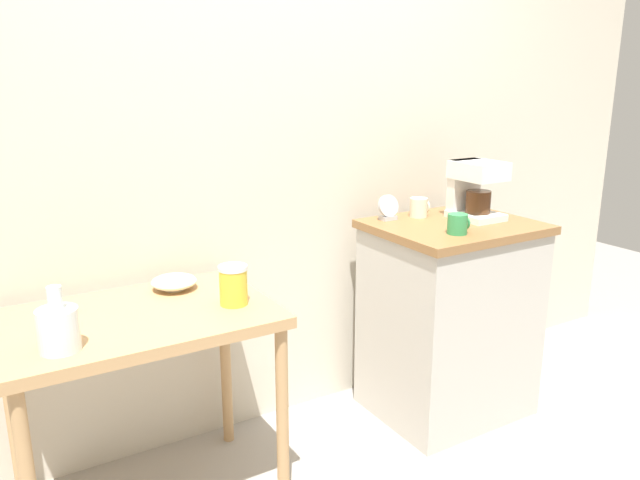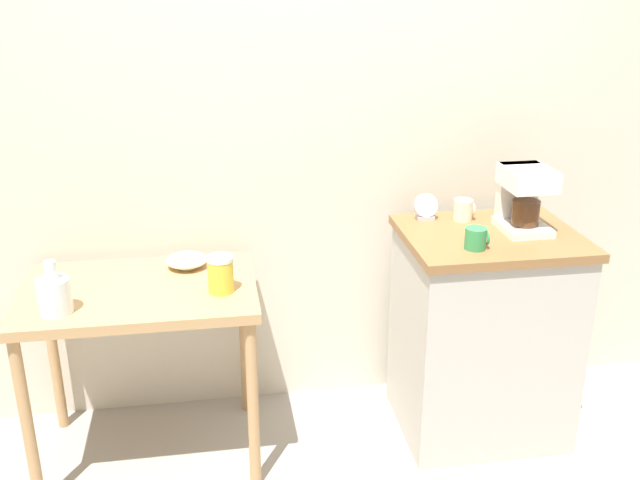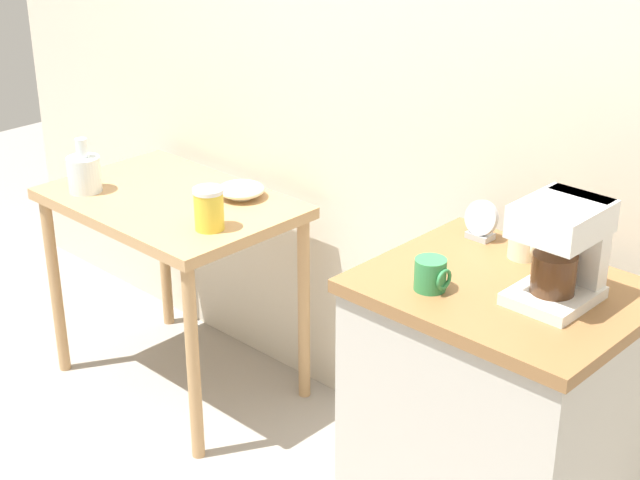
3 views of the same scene
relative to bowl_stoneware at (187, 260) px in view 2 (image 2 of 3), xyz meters
The scene contains 11 objects.
ground_plane 0.95m from the bowl_stoneware, 22.00° to the right, with size 8.00×8.00×0.00m, color gray.
back_wall 0.88m from the bowl_stoneware, 21.69° to the left, with size 4.40×0.10×2.80m, color beige.
wooden_table 0.28m from the bowl_stoneware, 136.45° to the right, with size 0.89×0.59×0.76m.
kitchen_counter 1.27m from the bowl_stoneware, ahead, with size 0.70×0.57×0.90m.
bowl_stoneware is the anchor object (origin of this frame).
glass_carafe_vase 0.57m from the bowl_stoneware, 143.02° to the right, with size 0.12×0.12×0.20m.
canister_enamel 0.29m from the bowl_stoneware, 63.05° to the right, with size 0.10×0.10×0.14m.
coffee_maker 1.38m from the bowl_stoneware, ahead, with size 0.18×0.22×0.26m.
mug_tall_green 1.15m from the bowl_stoneware, 17.28° to the right, with size 0.09×0.08×0.08m.
mug_small_cream 1.16m from the bowl_stoneware, ahead, with size 0.09×0.08×0.09m.
table_clock 1.01m from the bowl_stoneware, ahead, with size 0.10×0.05×0.11m.
Camera 2 is at (-0.38, -2.55, 1.91)m, focal length 40.58 mm.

